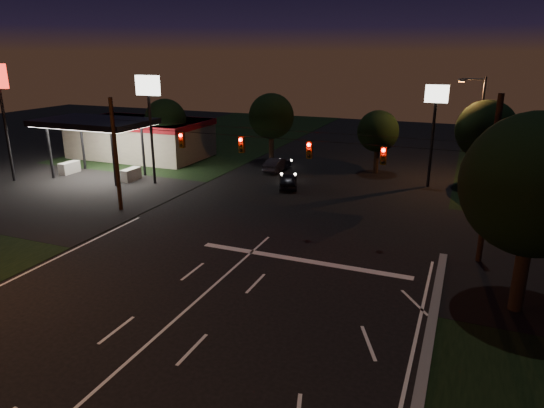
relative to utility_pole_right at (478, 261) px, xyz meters
The scene contains 18 objects.
ground 19.21m from the utility_pole_right, 128.66° to the right, with size 140.00×140.00×0.00m, color black.
cross_street_left 32.02m from the utility_pole_right, behind, with size 20.00×16.00×0.02m, color black.
stop_bar 9.66m from the utility_pole_right, 158.75° to the right, with size 12.00×0.50×0.01m, color silver.
utility_pole_right is the anchor object (origin of this frame).
utility_pole_left 24.00m from the utility_pole_right, behind, with size 0.28×0.28×8.00m, color black.
signal_span 13.20m from the utility_pole_right, behind, with size 24.00×0.40×1.56m.
gas_station 37.27m from the utility_pole_right, 155.56° to the left, with size 14.20×16.10×5.25m.
pole_sign_left_near 27.82m from the utility_pole_right, 164.93° to the left, with size 2.20×0.30×9.10m.
pole_sign_left_far 38.87m from the utility_pole_right, behind, with size 2.00×0.30×10.00m.
pole_sign_right 16.73m from the utility_pole_right, 104.93° to the left, with size 1.80×0.30×8.40m.
street_light_right_far 17.81m from the utility_pole_right, 92.57° to the left, with size 2.20×0.35×9.00m.
tree_right_near 7.61m from the utility_pole_right, 72.47° to the right, with size 6.00×6.00×8.76m.
tree_far_a 33.84m from the utility_pole_right, 153.24° to the left, with size 4.20×4.20×6.42m.
tree_far_b 28.04m from the utility_pole_right, 136.25° to the left, with size 4.60×4.60×6.98m.
tree_far_c 20.58m from the utility_pole_right, 116.39° to the left, with size 3.80×3.80×5.86m.
tree_far_d 16.84m from the utility_pole_right, 89.92° to the left, with size 4.80×4.80×7.30m.
car_oncoming_a 17.91m from the utility_pole_right, 145.84° to the left, with size 1.46×3.63×1.24m, color black.
car_oncoming_b 23.56m from the utility_pole_right, 139.40° to the left, with size 1.36×3.90×1.28m, color black.
Camera 1 is at (10.73, -11.75, 10.97)m, focal length 32.00 mm.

